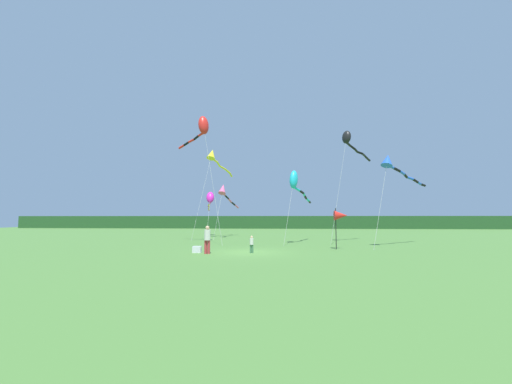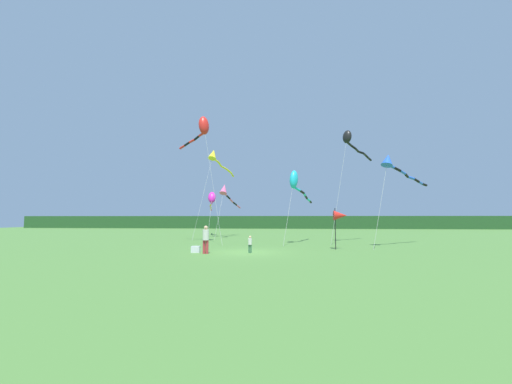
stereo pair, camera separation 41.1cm
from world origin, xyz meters
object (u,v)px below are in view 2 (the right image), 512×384
person_child (250,243)px  kite_cyan (296,183)px  kite_black (350,141)px  cooler_box (196,249)px  kite_red (203,127)px  banner_flag_pole (340,216)px  kite_yellow (215,157)px  kite_rainbow (226,192)px  kite_blue (394,165)px  person_adult (206,238)px  kite_magenta (212,199)px

person_child → kite_cyan: (3.17, 7.36, 4.62)m
person_child → kite_black: bearing=46.7°
cooler_box → kite_red: kite_red is taller
cooler_box → banner_flag_pole: size_ratio=0.18×
kite_black → kite_yellow: bearing=157.1°
kite_rainbow → kite_blue: kite_blue is taller
person_adult → person_child: person_adult is taller
person_adult → kite_blue: 15.30m
kite_magenta → kite_rainbow: bearing=-57.7°
cooler_box → kite_cyan: (6.62, 7.47, 5.01)m
person_child → cooler_box: size_ratio=2.02×
person_adult → kite_red: size_ratio=0.15×
kite_black → kite_rainbow: bearing=153.1°
person_adult → kite_cyan: 10.78m
kite_magenta → kite_yellow: size_ratio=0.94×
kite_red → kite_yellow: bearing=93.8°
kite_red → kite_cyan: 9.64m
kite_cyan → kite_rainbow: size_ratio=0.87×
kite_red → kite_magenta: size_ratio=1.21×
person_child → cooler_box: bearing=-178.1°
kite_black → kite_yellow: kite_black is taller
cooler_box → kite_red: bearing=102.5°
banner_flag_pole → kite_rainbow: 16.31m
kite_magenta → kite_yellow: bearing=-73.2°
kite_rainbow → kite_blue: 18.03m
kite_magenta → kite_rainbow: 4.74m
person_adult → kite_red: (-2.37, 7.75, 9.29)m
banner_flag_pole → kite_rainbow: (-10.44, 12.22, 2.78)m
cooler_box → kite_magenta: 19.82m
kite_rainbow → kite_blue: (14.95, -10.01, 1.14)m
cooler_box → kite_blue: kite_blue is taller
kite_red → kite_yellow: size_ratio=1.14×
kite_black → kite_yellow: size_ratio=1.01×
kite_yellow → person_adult: bearing=-79.2°
cooler_box → kite_yellow: kite_yellow is taller
kite_rainbow → cooler_box: bearing=-86.4°
person_adult → kite_rainbow: size_ratio=0.21×
banner_flag_pole → kite_cyan: size_ratio=0.41×
kite_black → kite_red: 13.28m
person_adult → kite_magenta: 20.31m
kite_red → kite_cyan: (8.22, 0.24, -5.03)m
kite_black → kite_rainbow: (-12.49, 6.35, -3.97)m
kite_cyan → kite_rainbow: bearing=135.0°
person_child → kite_rainbow: kite_rainbow is taller
kite_rainbow → kite_magenta: bearing=122.3°
cooler_box → kite_rainbow: kite_rainbow is taller
person_child → person_adult: bearing=-166.8°
kite_red → kite_yellow: (-0.48, 7.23, -1.25)m
person_child → banner_flag_pole: banner_flag_pole is taller
kite_red → cooler_box: bearing=-77.5°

